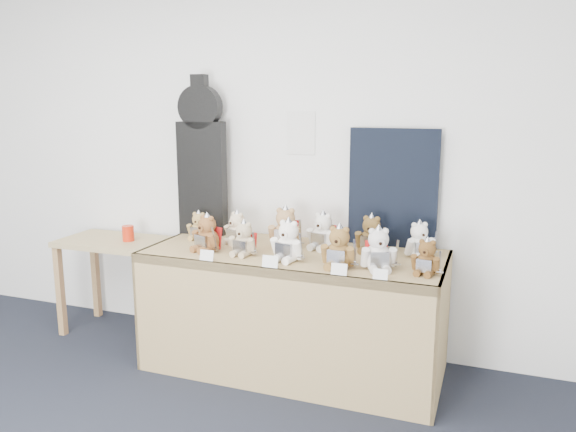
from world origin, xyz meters
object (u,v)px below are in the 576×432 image
(side_table, at_px, (119,256))
(teddy_back_right, at_px, (371,236))
(guitar_case, at_px, (202,158))
(teddy_back_end, at_px, (419,241))
(teddy_front_centre, at_px, (288,242))
(teddy_back_centre_left, at_px, (285,229))
(teddy_front_right, at_px, (339,249))
(teddy_front_far_left, at_px, (207,235))
(teddy_back_centre_right, at_px, (323,233))
(teddy_back_left, at_px, (237,229))
(display_table, at_px, (290,281))
(red_cup, at_px, (128,233))
(teddy_front_end, at_px, (426,258))
(teddy_front_left, at_px, (244,240))
(teddy_front_far_right, at_px, (378,251))
(teddy_back_far_left, at_px, (199,227))

(side_table, distance_m, teddy_back_right, 1.96)
(guitar_case, xyz_separation_m, teddy_back_end, (1.59, -0.11, -0.46))
(guitar_case, height_order, teddy_back_end, guitar_case)
(teddy_front_centre, bearing_deg, side_table, 177.44)
(teddy_back_end, bearing_deg, teddy_back_centre_left, 151.44)
(guitar_case, xyz_separation_m, teddy_front_right, (1.18, -0.51, -0.45))
(teddy_front_far_left, distance_m, teddy_back_centre_right, 0.76)
(teddy_back_left, height_order, teddy_back_end, teddy_back_end)
(display_table, bearing_deg, red_cup, 172.25)
(red_cup, height_order, teddy_front_end, teddy_front_end)
(teddy_back_left, relative_size, teddy_back_centre_right, 0.90)
(display_table, bearing_deg, teddy_front_centre, -73.95)
(teddy_front_left, relative_size, teddy_front_centre, 0.86)
(teddy_front_left, bearing_deg, teddy_back_centre_right, 42.67)
(red_cup, xyz_separation_m, teddy_back_centre_right, (1.52, 0.03, 0.12))
(side_table, height_order, teddy_front_right, teddy_front_right)
(display_table, height_order, teddy_front_far_left, teddy_front_far_left)
(side_table, height_order, teddy_front_far_right, teddy_front_far_right)
(teddy_front_far_left, bearing_deg, teddy_back_far_left, 147.73)
(red_cup, bearing_deg, teddy_front_left, -14.79)
(side_table, bearing_deg, teddy_front_centre, -12.23)
(teddy_back_right, bearing_deg, teddy_back_centre_right, -169.34)
(teddy_front_left, bearing_deg, teddy_back_centre_left, 64.30)
(teddy_front_far_right, distance_m, teddy_front_end, 0.28)
(teddy_front_left, bearing_deg, guitar_case, 145.89)
(teddy_front_centre, distance_m, teddy_back_left, 0.56)
(teddy_front_left, height_order, teddy_front_centre, teddy_front_centre)
(red_cup, distance_m, teddy_front_end, 2.26)
(teddy_front_far_left, relative_size, teddy_front_end, 1.18)
(display_table, relative_size, teddy_front_far_right, 6.88)
(teddy_front_far_right, height_order, teddy_back_end, teddy_front_far_right)
(red_cup, relative_size, teddy_front_right, 0.41)
(teddy_front_far_right, bearing_deg, teddy_back_centre_left, 135.35)
(display_table, relative_size, teddy_back_centre_right, 7.01)
(teddy_front_left, xyz_separation_m, teddy_front_end, (1.15, -0.02, -0.01))
(teddy_back_right, bearing_deg, side_table, -173.48)
(display_table, xyz_separation_m, teddy_front_centre, (0.03, -0.12, 0.29))
(teddy_back_centre_right, bearing_deg, teddy_front_end, -11.90)
(teddy_front_left, bearing_deg, display_table, 25.63)
(red_cup, relative_size, teddy_front_centre, 0.40)
(guitar_case, relative_size, teddy_back_centre_right, 4.14)
(teddy_front_far_left, relative_size, teddy_front_right, 0.96)
(teddy_back_left, bearing_deg, teddy_back_centre_left, 27.79)
(teddy_front_centre, bearing_deg, guitar_case, 160.10)
(teddy_front_end, distance_m, teddy_back_far_left, 1.65)
(teddy_front_far_right, bearing_deg, teddy_front_right, 169.00)
(teddy_back_far_left, bearing_deg, side_table, 177.01)
(teddy_front_left, relative_size, teddy_front_right, 0.87)
(teddy_back_right, bearing_deg, teddy_front_right, -99.53)
(teddy_back_left, distance_m, teddy_back_centre_right, 0.60)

